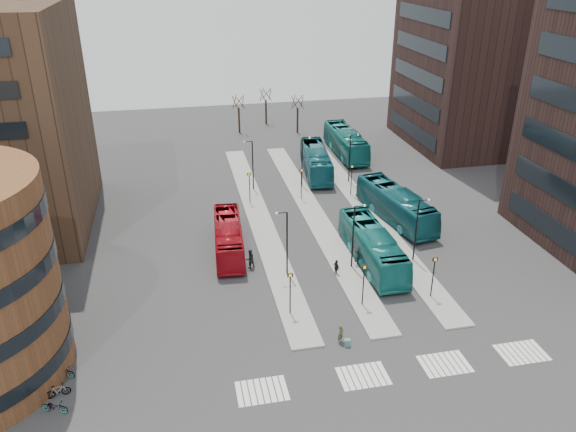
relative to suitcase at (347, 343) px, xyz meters
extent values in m
plane|color=#2B2B2D|center=(1.12, -7.34, -0.27)|extent=(160.00, 160.00, 0.00)
cube|color=gray|center=(-2.88, 22.66, -0.20)|extent=(2.50, 45.00, 0.15)
cube|color=gray|center=(3.12, 22.66, -0.20)|extent=(2.50, 45.00, 0.15)
cube|color=gray|center=(9.12, 22.66, -0.20)|extent=(2.50, 45.00, 0.15)
cube|color=navy|center=(0.00, 0.00, 0.00)|extent=(0.46, 0.37, 0.54)
imported|color=#A30C17|center=(-6.86, 16.18, 1.22)|extent=(3.27, 10.90, 2.99)
imported|color=#156D6B|center=(5.83, 11.23, 1.42)|extent=(2.92, 12.14, 3.38)
imported|color=#12545E|center=(6.49, 34.58, 1.43)|extent=(4.36, 12.49, 3.41)
imported|color=#12545D|center=(11.37, 19.46, 1.47)|extent=(4.93, 12.84, 3.49)
imported|color=#156A68|center=(12.45, 41.01, 1.54)|extent=(3.17, 13.08, 3.63)
imported|color=#48422B|center=(-0.36, 0.50, 0.49)|extent=(0.65, 0.64, 1.52)
imported|color=black|center=(-5.33, 12.57, 0.64)|extent=(1.07, 0.96, 1.83)
imported|color=black|center=(2.01, 9.72, 0.48)|extent=(0.62, 0.95, 1.51)
imported|color=black|center=(4.35, 11.06, 0.64)|extent=(1.18, 1.36, 1.82)
imported|color=gray|center=(-19.88, -2.54, 0.19)|extent=(1.87, 1.20, 0.93)
imported|color=gray|center=(-19.88, -1.16, 0.20)|extent=(1.63, 0.75, 0.94)
imported|color=gray|center=(-19.88, 0.77, 0.21)|extent=(1.93, 1.35, 0.96)
cube|color=silver|center=(-8.38, -3.34, -0.27)|extent=(0.35, 2.40, 0.01)
cube|color=silver|center=(-7.95, -3.34, -0.27)|extent=(0.35, 2.40, 0.01)
cube|color=silver|center=(-7.52, -3.34, -0.27)|extent=(0.35, 2.40, 0.01)
cube|color=silver|center=(-7.09, -3.34, -0.27)|extent=(0.35, 2.40, 0.01)
cube|color=silver|center=(-6.66, -3.34, -0.27)|extent=(0.35, 2.40, 0.01)
cube|color=silver|center=(-6.23, -3.34, -0.27)|extent=(0.35, 2.40, 0.01)
cube|color=silver|center=(-5.81, -3.34, -0.27)|extent=(0.35, 2.40, 0.01)
cube|color=silver|center=(-5.38, -3.34, -0.27)|extent=(0.35, 2.40, 0.01)
cube|color=silver|center=(-1.38, -3.34, -0.27)|extent=(0.35, 2.40, 0.01)
cube|color=silver|center=(-0.95, -3.34, -0.27)|extent=(0.35, 2.40, 0.01)
cube|color=silver|center=(-0.52, -3.34, -0.27)|extent=(0.35, 2.40, 0.01)
cube|color=silver|center=(-0.09, -3.34, -0.27)|extent=(0.35, 2.40, 0.01)
cube|color=silver|center=(0.34, -3.34, -0.27)|extent=(0.35, 2.40, 0.01)
cube|color=silver|center=(0.77, -3.34, -0.27)|extent=(0.35, 2.40, 0.01)
cube|color=silver|center=(1.19, -3.34, -0.27)|extent=(0.35, 2.40, 0.01)
cube|color=silver|center=(1.62, -3.34, -0.27)|extent=(0.35, 2.40, 0.01)
cube|color=silver|center=(4.62, -3.34, -0.27)|extent=(0.35, 2.40, 0.01)
cube|color=silver|center=(5.05, -3.34, -0.27)|extent=(0.35, 2.40, 0.01)
cube|color=silver|center=(5.48, -3.34, -0.27)|extent=(0.35, 2.40, 0.01)
cube|color=silver|center=(5.91, -3.34, -0.27)|extent=(0.35, 2.40, 0.01)
cube|color=silver|center=(6.34, -3.34, -0.27)|extent=(0.35, 2.40, 0.01)
cube|color=silver|center=(6.77, -3.34, -0.27)|extent=(0.35, 2.40, 0.01)
cube|color=silver|center=(7.19, -3.34, -0.27)|extent=(0.35, 2.40, 0.01)
cube|color=silver|center=(7.62, -3.34, -0.27)|extent=(0.35, 2.40, 0.01)
cube|color=silver|center=(10.62, -3.34, -0.27)|extent=(0.35, 2.40, 0.01)
cube|color=silver|center=(11.05, -3.34, -0.27)|extent=(0.35, 2.40, 0.01)
cube|color=silver|center=(11.48, -3.34, -0.27)|extent=(0.35, 2.40, 0.01)
cube|color=silver|center=(11.91, -3.34, -0.27)|extent=(0.35, 2.40, 0.01)
cube|color=silver|center=(12.34, -3.34, -0.27)|extent=(0.35, 2.40, 0.01)
cube|color=silver|center=(12.77, -3.34, -0.27)|extent=(0.35, 2.40, 0.01)
cube|color=silver|center=(13.19, -3.34, -0.27)|extent=(0.35, 2.40, 0.01)
cube|color=silver|center=(13.62, -3.34, -0.27)|extent=(0.35, 2.40, 0.01)
cube|color=black|center=(23.06, 8.66, 2.23)|extent=(0.12, 16.00, 2.00)
cube|color=black|center=(23.06, 8.66, 6.23)|extent=(0.12, 16.00, 2.00)
cube|color=black|center=(33.12, 42.66, 14.73)|extent=(20.00, 20.00, 30.00)
cube|color=black|center=(23.06, 42.66, 2.23)|extent=(0.12, 16.00, 2.00)
cube|color=black|center=(23.06, 42.66, 6.23)|extent=(0.12, 16.00, 2.00)
cube|color=black|center=(23.06, 42.66, 10.23)|extent=(0.12, 16.00, 2.00)
cube|color=black|center=(23.06, 42.66, 14.23)|extent=(0.12, 16.00, 2.00)
cube|color=black|center=(23.06, 42.66, 18.23)|extent=(0.12, 16.00, 2.00)
cylinder|color=black|center=(-3.28, 4.66, 1.63)|extent=(0.10, 0.10, 3.50)
cube|color=black|center=(-3.28, 4.66, 3.38)|extent=(0.45, 0.10, 0.30)
cube|color=yellow|center=(-3.28, 4.60, 3.38)|extent=(0.20, 0.02, 0.20)
cylinder|color=black|center=(-3.28, 26.66, 1.63)|extent=(0.10, 0.10, 3.50)
cube|color=black|center=(-3.28, 26.66, 3.38)|extent=(0.45, 0.10, 0.30)
cube|color=yellow|center=(-3.28, 26.60, 3.38)|extent=(0.20, 0.02, 0.20)
cylinder|color=black|center=(2.72, 4.66, 1.63)|extent=(0.10, 0.10, 3.50)
cube|color=black|center=(2.72, 4.66, 3.38)|extent=(0.45, 0.10, 0.30)
cube|color=yellow|center=(2.72, 4.60, 3.38)|extent=(0.20, 0.02, 0.20)
cylinder|color=black|center=(2.72, 26.66, 1.63)|extent=(0.10, 0.10, 3.50)
cube|color=black|center=(2.72, 26.66, 3.38)|extent=(0.45, 0.10, 0.30)
cube|color=yellow|center=(2.72, 26.60, 3.38)|extent=(0.20, 0.02, 0.20)
cylinder|color=black|center=(8.72, 4.66, 1.63)|extent=(0.10, 0.10, 3.50)
cube|color=black|center=(8.72, 4.66, 3.38)|extent=(0.45, 0.10, 0.30)
cube|color=yellow|center=(8.72, 4.60, 3.38)|extent=(0.20, 0.02, 0.20)
cylinder|color=black|center=(8.72, 26.66, 1.63)|extent=(0.10, 0.10, 3.50)
cube|color=black|center=(8.72, 26.66, 3.38)|extent=(0.45, 0.10, 0.30)
cube|color=yellow|center=(8.72, 26.60, 3.38)|extent=(0.20, 0.02, 0.20)
cylinder|color=black|center=(-2.28, 10.66, 2.88)|extent=(0.14, 0.14, 6.00)
cylinder|color=black|center=(-2.73, 10.66, 5.88)|extent=(0.90, 0.08, 0.08)
sphere|color=silver|center=(-3.18, 10.66, 5.88)|extent=(0.24, 0.24, 0.24)
cylinder|color=black|center=(-2.28, 30.66, 2.88)|extent=(0.14, 0.14, 6.00)
cylinder|color=black|center=(-2.73, 30.66, 5.88)|extent=(0.90, 0.08, 0.08)
sphere|color=silver|center=(-3.18, 30.66, 5.88)|extent=(0.24, 0.24, 0.24)
cylinder|color=black|center=(3.72, 10.66, 2.88)|extent=(0.14, 0.14, 6.00)
cylinder|color=black|center=(4.17, 10.66, 5.88)|extent=(0.90, 0.08, 0.08)
sphere|color=silver|center=(4.62, 10.66, 5.88)|extent=(0.24, 0.24, 0.24)
cylinder|color=black|center=(3.72, 30.66, 2.88)|extent=(0.14, 0.14, 6.00)
cylinder|color=black|center=(4.17, 30.66, 5.88)|extent=(0.90, 0.08, 0.08)
sphere|color=silver|center=(4.62, 30.66, 5.88)|extent=(0.24, 0.24, 0.24)
cylinder|color=black|center=(9.72, 10.66, 2.88)|extent=(0.14, 0.14, 6.00)
cylinder|color=black|center=(10.17, 10.66, 5.88)|extent=(0.90, 0.08, 0.08)
sphere|color=silver|center=(10.62, 10.66, 5.88)|extent=(0.24, 0.24, 0.24)
cylinder|color=black|center=(9.72, 30.66, 2.88)|extent=(0.14, 0.14, 6.00)
cylinder|color=black|center=(10.17, 30.66, 5.88)|extent=(0.90, 0.08, 0.08)
sphere|color=silver|center=(10.62, 30.66, 5.88)|extent=(0.24, 0.24, 0.24)
cylinder|color=black|center=(-0.88, 54.66, 1.73)|extent=(0.30, 0.30, 4.00)
cylinder|color=black|center=(-0.18, 54.66, 4.63)|extent=(0.10, 1.56, 1.95)
cylinder|color=black|center=(-0.66, 55.33, 4.63)|extent=(1.48, 0.59, 1.97)
cylinder|color=black|center=(-1.44, 55.07, 4.63)|extent=(0.90, 1.31, 1.99)
cylinder|color=black|center=(-1.44, 54.25, 4.63)|extent=(0.89, 1.31, 1.99)
cylinder|color=black|center=(-0.66, 53.99, 4.63)|extent=(1.48, 0.58, 1.97)
cylinder|color=black|center=(4.12, 58.66, 1.73)|extent=(0.30, 0.30, 4.00)
cylinder|color=black|center=(4.82, 58.66, 4.63)|extent=(0.10, 1.56, 1.95)
cylinder|color=black|center=(4.34, 59.33, 4.63)|extent=(1.48, 0.59, 1.97)
cylinder|color=black|center=(3.56, 59.07, 4.63)|extent=(0.90, 1.31, 1.99)
cylinder|color=black|center=(3.56, 58.25, 4.63)|extent=(0.89, 1.31, 1.99)
cylinder|color=black|center=(4.34, 57.99, 4.63)|extent=(1.48, 0.58, 1.97)
cylinder|color=black|center=(8.12, 52.66, 1.73)|extent=(0.30, 0.30, 4.00)
cylinder|color=black|center=(8.82, 52.66, 4.63)|extent=(0.10, 1.56, 1.95)
cylinder|color=black|center=(8.34, 53.33, 4.63)|extent=(1.48, 0.59, 1.97)
cylinder|color=black|center=(7.56, 53.07, 4.63)|extent=(0.90, 1.31, 1.99)
cylinder|color=black|center=(7.56, 52.25, 4.63)|extent=(0.89, 1.31, 1.99)
cylinder|color=black|center=(8.34, 51.99, 4.63)|extent=(1.48, 0.58, 1.97)
camera|label=1|loc=(-11.02, -31.51, 25.97)|focal=35.00mm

